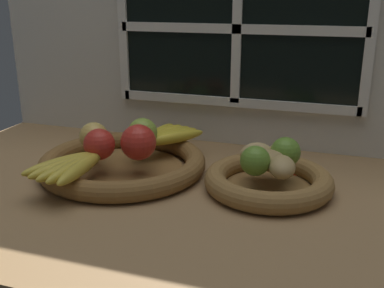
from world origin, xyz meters
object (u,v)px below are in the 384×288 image
object	(u,v)px
fruit_bowl_left	(123,163)
banana_bunch_front	(73,165)
banana_bunch_back	(166,135)
potato_oblong	(256,154)
apple_golden_left	(95,136)
apple_green_back	(143,133)
lime_far	(285,152)
fruit_bowl_right	(268,181)
lime_near	(255,161)
apple_red_front	(99,144)
potato_small	(282,167)
potato_back	(281,155)
potato_large	(270,160)
chili_pepper	(275,168)
apple_red_right	(138,142)

from	to	relation	value
fruit_bowl_left	banana_bunch_front	xyz separation A→B (cm)	(-4.40, -13.72, 3.90)
banana_bunch_back	potato_oblong	world-z (taller)	potato_oblong
apple_golden_left	apple_green_back	distance (cm)	11.15
banana_bunch_back	lime_far	distance (cm)	31.45
fruit_bowl_right	lime_far	xyz separation A→B (cm)	(2.75, 3.53, 5.60)
potato_oblong	lime_near	world-z (taller)	lime_near
fruit_bowl_left	fruit_bowl_right	xyz separation A→B (cm)	(33.81, 0.00, 0.02)
apple_red_front	lime_near	xyz separation A→B (cm)	(34.33, 1.63, -0.41)
fruit_bowl_right	banana_bunch_front	bearing A→B (deg)	-160.25
fruit_bowl_right	potato_small	world-z (taller)	potato_small
fruit_bowl_right	lime_far	world-z (taller)	lime_far
fruit_bowl_left	potato_oblong	size ratio (longest dim) A/B	5.23
lime_far	banana_bunch_front	bearing A→B (deg)	-157.16
potato_back	potato_oblong	bearing A→B (deg)	-164.05
potato_large	apple_red_front	bearing A→B (deg)	-171.98
potato_large	chili_pepper	bearing A→B (deg)	-42.11
apple_green_back	banana_bunch_front	xyz separation A→B (cm)	(-7.08, -19.23, -2.10)
potato_large	potato_small	xyz separation A→B (cm)	(2.92, -2.92, -0.05)
apple_golden_left	potato_small	bearing A→B (deg)	-4.18
banana_bunch_front	lime_far	bearing A→B (deg)	22.84
potato_small	lime_near	bearing A→B (deg)	-173.33
banana_bunch_back	potato_back	xyz separation A→B (cm)	(29.38, -7.78, 0.81)
banana_bunch_front	lime_far	distance (cm)	44.48
apple_golden_left	potato_back	world-z (taller)	apple_golden_left
lime_far	potato_large	bearing A→B (deg)	-127.87
fruit_bowl_left	banana_bunch_back	world-z (taller)	banana_bunch_back
potato_back	fruit_bowl_right	bearing A→B (deg)	-114.44
apple_golden_left	potato_oblong	xyz separation A→B (cm)	(37.70, 2.26, -0.94)
apple_red_front	banana_bunch_front	bearing A→B (deg)	-100.16
potato_back	banana_bunch_front	bearing A→B (deg)	-156.12
apple_red_right	apple_red_front	xyz separation A→B (cm)	(-8.20, -2.64, -0.49)
potato_oblong	fruit_bowl_right	bearing A→B (deg)	-37.87
apple_red_right	lime_far	world-z (taller)	apple_red_right
apple_green_back	lime_near	distance (cm)	30.17
apple_red_front	chili_pepper	world-z (taller)	apple_red_front
banana_bunch_back	potato_small	xyz separation A→B (cm)	(30.47, -14.71, 0.69)
apple_golden_left	chili_pepper	distance (cm)	42.46
apple_golden_left	apple_red_front	xyz separation A→B (cm)	(4.30, -5.46, 0.13)
potato_large	lime_near	distance (cm)	4.33
potato_oblong	chili_pepper	bearing A→B (deg)	-39.19
fruit_bowl_right	apple_red_front	world-z (taller)	apple_red_front
fruit_bowl_right	apple_red_front	distance (cm)	37.51
apple_red_right	lime_near	bearing A→B (deg)	-2.20
chili_pepper	potato_back	bearing A→B (deg)	115.29
apple_golden_left	potato_large	bearing A→B (deg)	-0.41
apple_golden_left	lime_far	distance (cm)	43.85
banana_bunch_front	potato_small	distance (cm)	42.53
potato_large	lime_far	xyz separation A→B (cm)	(2.75, 3.53, 0.97)
apple_green_back	potato_oblong	distance (cm)	28.03
apple_golden_left	lime_near	distance (cm)	38.82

